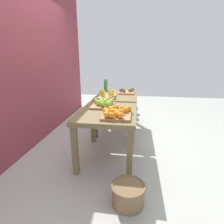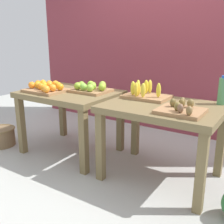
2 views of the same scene
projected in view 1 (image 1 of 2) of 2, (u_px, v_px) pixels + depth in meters
ground_plane at (113, 140)px, 3.22m from camera, size 8.00×8.00×0.00m
back_wall at (34, 54)px, 2.96m from camera, size 4.40×0.12×3.00m
display_table_left at (108, 118)px, 2.50m from camera, size 1.04×0.80×0.72m
display_table_right at (117, 100)px, 3.56m from camera, size 1.04×0.80×0.72m
orange_bin at (116, 113)px, 2.24m from camera, size 0.45×0.39×0.11m
apple_bin at (104, 104)px, 2.69m from camera, size 0.42×0.34×0.11m
banana_crate at (107, 95)px, 3.29m from camera, size 0.44×0.32×0.17m
kiwi_bin at (126, 92)px, 3.71m from camera, size 0.36×0.33×0.10m
water_bottle at (106, 85)px, 3.94m from camera, size 0.08×0.08×0.26m
watermelon_pile at (131, 111)px, 4.55m from camera, size 0.74×0.45×0.27m
wicker_basket at (128, 194)px, 1.79m from camera, size 0.35×0.35×0.23m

